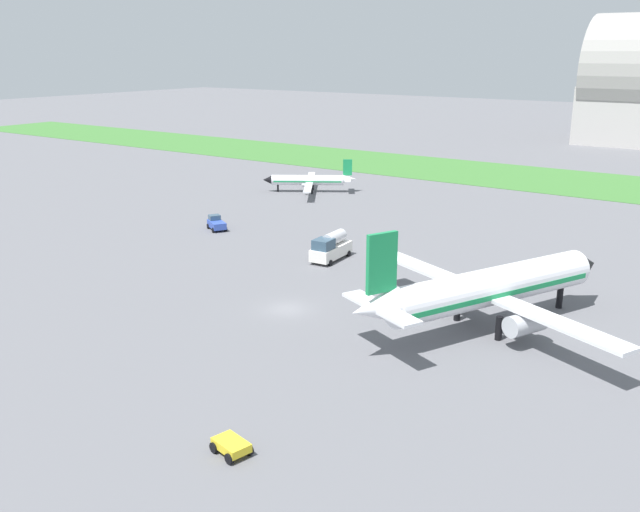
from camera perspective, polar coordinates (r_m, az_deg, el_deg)
ground_plane at (r=68.46m, az=-2.73°, el=-4.33°), size 600.00×600.00×0.00m
grass_taxiway_strip at (r=143.11m, az=18.51°, el=5.90°), size 360.00×28.00×0.08m
airplane_taxiing_turboprop at (r=124.31m, az=-0.86°, el=6.23°), size 14.87×16.99×5.83m
airplane_midfield_jet at (r=64.37m, az=13.52°, el=-2.58°), size 28.00×27.86×10.52m
fuel_truck_near_gate at (r=83.71m, az=0.88°, el=0.74°), size 3.05×6.67×3.29m
baggage_cart_midfield at (r=45.53m, az=-7.26°, el=-15.12°), size 2.72×2.25×0.90m
pushback_tug_by_runway at (r=99.06m, az=-8.48°, el=2.66°), size 4.02×3.40×1.95m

